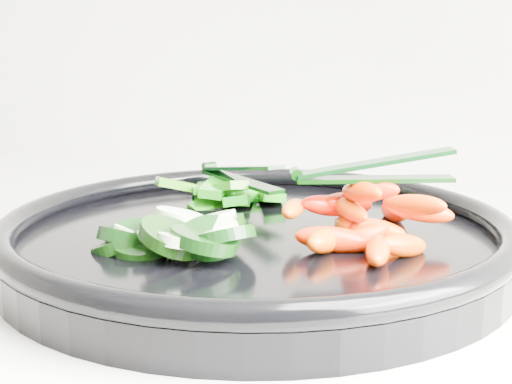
% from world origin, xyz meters
% --- Properties ---
extents(veggie_tray, '(0.39, 0.39, 0.04)m').
position_xyz_m(veggie_tray, '(0.63, 1.65, 0.95)').
color(veggie_tray, black).
rests_on(veggie_tray, counter).
extents(cucumber_pile, '(0.12, 0.10, 0.04)m').
position_xyz_m(cucumber_pile, '(0.59, 1.59, 0.96)').
color(cucumber_pile, black).
rests_on(cucumber_pile, veggie_tray).
extents(carrot_pile, '(0.12, 0.16, 0.05)m').
position_xyz_m(carrot_pile, '(0.71, 1.66, 0.97)').
color(carrot_pile, '#EE4700').
rests_on(carrot_pile, veggie_tray).
extents(pepper_pile, '(0.11, 0.08, 0.04)m').
position_xyz_m(pepper_pile, '(0.57, 1.74, 0.96)').
color(pepper_pile, '#0A6E0D').
rests_on(pepper_pile, veggie_tray).
extents(tong_carrot, '(0.11, 0.06, 0.02)m').
position_xyz_m(tong_carrot, '(0.71, 1.66, 1.00)').
color(tong_carrot, black).
rests_on(tong_carrot, carrot_pile).
extents(tong_pepper, '(0.10, 0.08, 0.02)m').
position_xyz_m(tong_pepper, '(0.58, 1.74, 0.98)').
color(tong_pepper, black).
rests_on(tong_pepper, pepper_pile).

